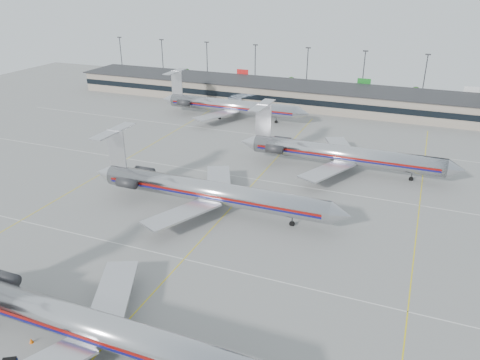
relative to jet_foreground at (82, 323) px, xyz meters
The scene contains 11 objects.
ground 9.84m from the jet_foreground, 79.90° to the left, with size 260.00×260.00×0.00m, color gray.
apron_markings 19.45m from the jet_foreground, 85.15° to the left, with size 160.00×0.15×0.02m, color silver.
terminal 107.08m from the jet_foreground, 89.13° to the left, with size 162.00×17.00×6.25m.
light_mast_row 121.21m from the jet_foreground, 89.23° to the left, with size 163.60×0.40×15.28m.
jet_foreground is the anchor object (origin of this frame).
jet_second_row 34.03m from the jet_foreground, 93.10° to the left, with size 46.49×27.37×12.17m.
jet_third_row 61.72m from the jet_foreground, 75.39° to the left, with size 44.81×27.56×12.25m.
jet_back_row 88.69m from the jet_foreground, 103.12° to the left, with size 43.73×26.90×11.96m.
belt_loader 5.70m from the jet_foreground, 24.35° to the left, with size 4.37×1.42×2.31m.
ramp_worker_near 5.02m from the jet_foreground, 12.87° to the left, with size 0.63×0.42×1.74m, color #A0C712.
cone_left 6.97m from the jet_foreground, 165.68° to the right, with size 0.45×0.45×0.61m, color #FF6708.
Camera 1 is at (28.08, -38.67, 36.78)m, focal length 35.00 mm.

